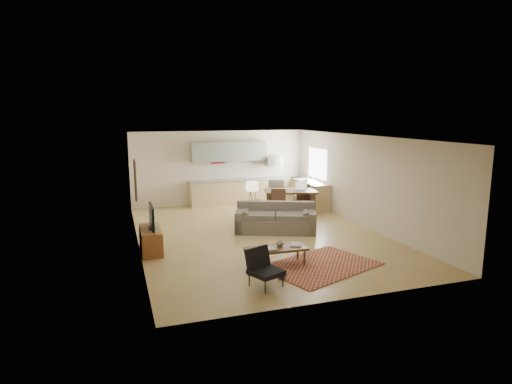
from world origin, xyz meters
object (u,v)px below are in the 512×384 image
object	(u,v)px
console_table	(252,214)
tv_credenza	(151,240)
coffee_table	(276,256)
dining_table	(290,203)
armchair	(266,269)
sofa	(275,218)

from	to	relation	value
console_table	tv_credenza	bearing A→B (deg)	-155.60
console_table	coffee_table	bearing A→B (deg)	-100.92
coffee_table	dining_table	distance (m)	4.85
coffee_table	dining_table	bearing A→B (deg)	64.77
armchair	dining_table	world-z (taller)	dining_table
sofa	coffee_table	bearing A→B (deg)	-89.17
sofa	dining_table	distance (m)	2.13
dining_table	armchair	bearing A→B (deg)	-102.93
tv_credenza	dining_table	size ratio (longest dim) A/B	0.75
tv_credenza	dining_table	world-z (taller)	dining_table
tv_credenza	sofa	bearing A→B (deg)	11.37
armchair	console_table	size ratio (longest dim) A/B	0.98
sofa	tv_credenza	xyz separation A→B (m)	(-3.52, -0.71, -0.12)
sofa	armchair	distance (m)	3.97
armchair	tv_credenza	size ratio (longest dim) A/B	0.59
coffee_table	tv_credenza	size ratio (longest dim) A/B	1.10
armchair	console_table	distance (m)	4.60
tv_credenza	armchair	bearing A→B (deg)	-56.63
coffee_table	tv_credenza	xyz separation A→B (m)	(-2.54, 1.87, 0.08)
coffee_table	console_table	world-z (taller)	console_table
sofa	dining_table	bearing A→B (deg)	77.20
sofa	dining_table	world-z (taller)	dining_table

